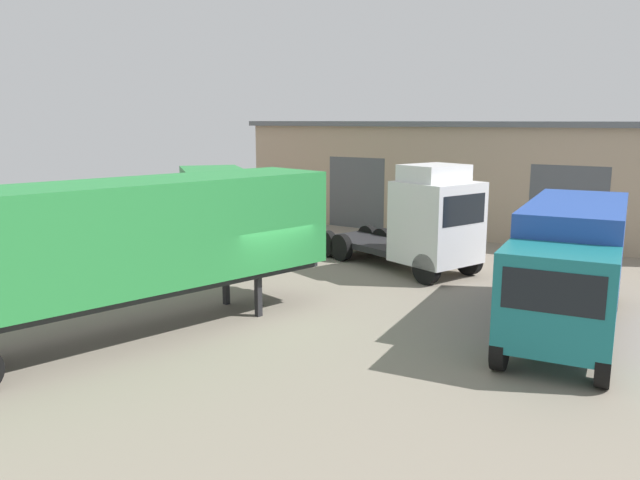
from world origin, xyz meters
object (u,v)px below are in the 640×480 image
object	(u,v)px
tractor_unit_white	(425,223)
box_truck_red	(213,205)
container_trailer_green	(123,240)
box_truck_teal	(571,259)

from	to	relation	value
tractor_unit_white	box_truck_red	distance (m)	9.08
tractor_unit_white	box_truck_red	world-z (taller)	tractor_unit_white
container_trailer_green	box_truck_red	world-z (taller)	container_trailer_green
box_truck_teal	tractor_unit_white	bearing A→B (deg)	-129.06
tractor_unit_white	box_truck_red	size ratio (longest dim) A/B	1.04
container_trailer_green	tractor_unit_white	bearing A→B (deg)	-4.26
box_truck_teal	box_truck_red	xyz separation A→B (m)	(-14.68, 2.22, 0.06)
tractor_unit_white	box_truck_teal	distance (m)	6.74
tractor_unit_white	container_trailer_green	xyz separation A→B (m)	(-3.42, -10.52, 0.70)
container_trailer_green	box_truck_teal	world-z (taller)	container_trailer_green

